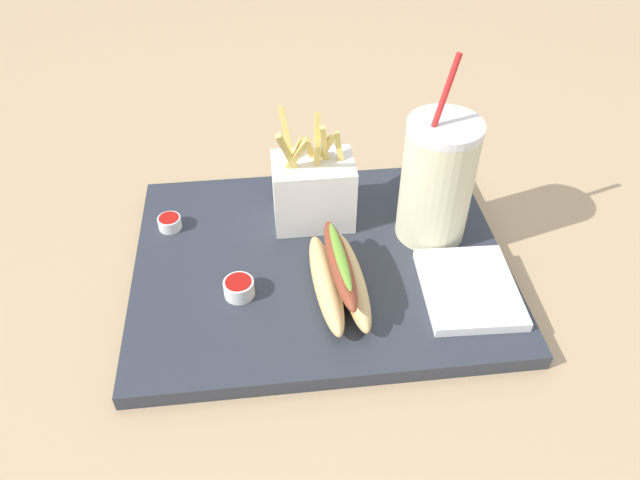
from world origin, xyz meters
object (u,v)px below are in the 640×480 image
(fries_basket, at_px, (314,190))
(ketchup_cup_1, at_px, (239,287))
(napkin_stack, at_px, (469,288))
(soda_cup, at_px, (437,181))
(ketchup_cup_2, at_px, (170,222))
(hot_dog_1, at_px, (339,277))

(fries_basket, height_order, ketchup_cup_1, fries_basket)
(napkin_stack, bearing_deg, ketchup_cup_1, -5.64)
(soda_cup, bearing_deg, ketchup_cup_2, -7.62)
(hot_dog_1, xyz_separation_m, napkin_stack, (-0.15, 0.02, -0.02))
(soda_cup, xyz_separation_m, napkin_stack, (-0.02, 0.11, -0.08))
(soda_cup, bearing_deg, hot_dog_1, 35.63)
(ketchup_cup_1, xyz_separation_m, napkin_stack, (-0.27, 0.03, -0.01))
(soda_cup, distance_m, ketchup_cup_2, 0.35)
(fries_basket, xyz_separation_m, ketchup_cup_1, (0.10, 0.13, -0.04))
(hot_dog_1, height_order, ketchup_cup_1, hot_dog_1)
(soda_cup, relative_size, fries_basket, 1.58)
(fries_basket, distance_m, hot_dog_1, 0.14)
(fries_basket, height_order, ketchup_cup_2, fries_basket)
(ketchup_cup_1, relative_size, napkin_stack, 0.28)
(hot_dog_1, relative_size, ketchup_cup_2, 5.40)
(soda_cup, distance_m, ketchup_cup_1, 0.27)
(soda_cup, bearing_deg, napkin_stack, 99.92)
(hot_dog_1, distance_m, ketchup_cup_2, 0.25)
(soda_cup, height_order, hot_dog_1, soda_cup)
(fries_basket, distance_m, napkin_stack, 0.23)
(ketchup_cup_1, bearing_deg, soda_cup, -161.08)
(soda_cup, relative_size, napkin_stack, 1.90)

